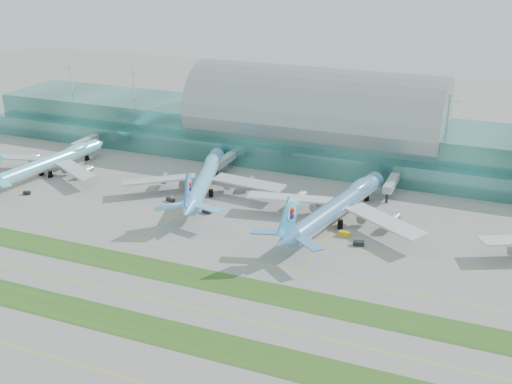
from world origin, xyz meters
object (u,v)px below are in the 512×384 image
at_px(airliner_c, 339,205).
at_px(terminal, 315,129).
at_px(airliner_b, 205,177).
at_px(airliner_a, 51,161).

bearing_deg(airliner_c, terminal, 125.67).
relative_size(terminal, airliner_c, 4.18).
distance_m(airliner_b, airliner_c, 59.59).
relative_size(terminal, airliner_b, 4.49).
relative_size(airliner_a, airliner_b, 0.93).
bearing_deg(airliner_a, airliner_c, 6.44).
height_order(terminal, airliner_b, terminal).
bearing_deg(airliner_a, airliner_b, 11.89).
height_order(airliner_a, airliner_b, airliner_b).
bearing_deg(airliner_b, airliner_a, 167.89).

